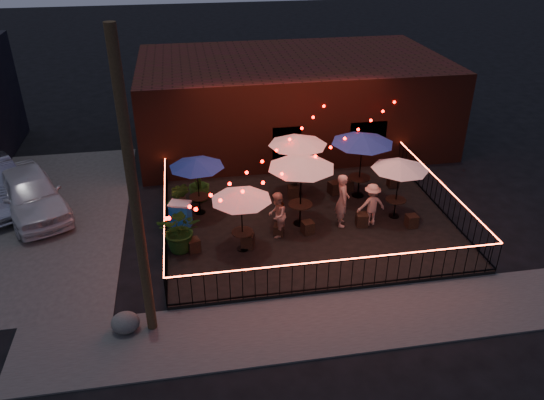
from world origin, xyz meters
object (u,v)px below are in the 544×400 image
at_px(cafe_table_2, 302,164).
at_px(cooler, 181,215).
at_px(cafe_table_4, 400,166).
at_px(boulder, 125,323).
at_px(cafe_table_5, 363,139).
at_px(cafe_table_3, 298,141).
at_px(utility_pole, 134,198).
at_px(cafe_table_1, 197,163).
at_px(cafe_table_0, 241,196).

height_order(cafe_table_2, cooler, cafe_table_2).
relative_size(cafe_table_4, cooler, 2.68).
relative_size(cafe_table_2, boulder, 3.11).
distance_m(cafe_table_4, boulder, 10.39).
bearing_deg(cooler, cafe_table_5, 29.16).
bearing_deg(cafe_table_3, cooler, -159.83).
height_order(cafe_table_4, boulder, cafe_table_4).
bearing_deg(cafe_table_3, boulder, -132.57).
height_order(utility_pole, cafe_table_5, utility_pole).
relative_size(cafe_table_2, cooler, 2.70).
xyz_separation_m(cafe_table_3, cooler, (-4.50, -1.65, -1.76)).
xyz_separation_m(cafe_table_3, cafe_table_5, (2.34, -0.51, 0.12)).
xyz_separation_m(cafe_table_5, boulder, (-8.42, -6.11, -2.20)).
bearing_deg(cafe_table_2, cafe_table_3, 80.87).
height_order(cafe_table_1, cooler, cafe_table_1).
bearing_deg(cafe_table_4, cafe_table_1, 168.14).
relative_size(cafe_table_4, boulder, 3.08).
distance_m(utility_pole, boulder, 3.74).
height_order(utility_pole, cafe_table_4, utility_pole).
distance_m(cafe_table_1, cafe_table_2, 3.74).
bearing_deg(cafe_table_2, cafe_table_0, -150.06).
bearing_deg(cafe_table_1, boulder, -111.35).
bearing_deg(cafe_table_5, boulder, -144.03).
height_order(cafe_table_3, boulder, cafe_table_3).
bearing_deg(cafe_table_0, cafe_table_3, 53.43).
xyz_separation_m(cafe_table_0, cafe_table_5, (4.88, 2.92, 0.39)).
xyz_separation_m(cafe_table_3, boulder, (-6.09, -6.63, -2.07)).
bearing_deg(cafe_table_4, cafe_table_3, 144.50).
bearing_deg(cafe_table_3, cafe_table_4, -35.50).
relative_size(cafe_table_2, cafe_table_3, 1.04).
distance_m(cooler, boulder, 5.23).
distance_m(cafe_table_0, cafe_table_4, 5.82).
xyz_separation_m(cafe_table_0, cafe_table_3, (2.55, 3.44, 0.27)).
bearing_deg(cafe_table_4, cooler, 175.59).
relative_size(cafe_table_1, cafe_table_4, 0.96).
bearing_deg(utility_pole, cafe_table_1, 74.59).
bearing_deg(cafe_table_3, cafe_table_5, -12.43).
relative_size(cafe_table_2, cafe_table_5, 0.99).
height_order(cafe_table_2, cafe_table_5, cafe_table_5).
distance_m(cafe_table_2, cafe_table_3, 2.20).
xyz_separation_m(cafe_table_4, boulder, (-9.23, -4.38, -1.85)).
distance_m(cafe_table_0, cafe_table_2, 2.56).
distance_m(cafe_table_1, cafe_table_3, 3.89).
xyz_separation_m(utility_pole, cafe_table_4, (8.55, 4.34, -1.83)).
relative_size(cafe_table_0, cafe_table_5, 0.98).
xyz_separation_m(cafe_table_5, cooler, (-6.84, -1.14, -1.89)).
bearing_deg(cooler, cafe_table_4, 15.29).
bearing_deg(cafe_table_2, cafe_table_5, 31.65).
height_order(cafe_table_4, cafe_table_5, cafe_table_5).
distance_m(cafe_table_5, cooler, 7.19).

